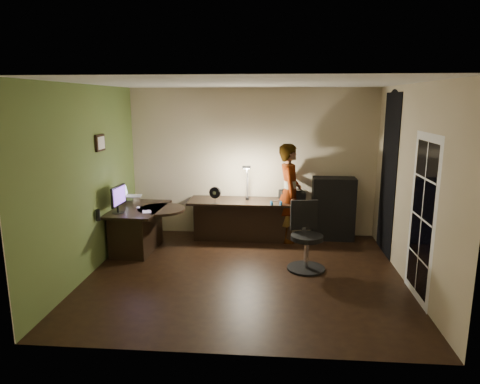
# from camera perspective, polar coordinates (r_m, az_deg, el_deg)

# --- Properties ---
(floor) EXTENTS (4.50, 4.00, 0.01)m
(floor) POSITION_cam_1_polar(r_m,az_deg,el_deg) (6.32, 0.59, -10.99)
(floor) COLOR black
(floor) RESTS_ON ground
(ceiling) EXTENTS (4.50, 4.00, 0.01)m
(ceiling) POSITION_cam_1_polar(r_m,az_deg,el_deg) (5.82, 0.65, 14.37)
(ceiling) COLOR silver
(ceiling) RESTS_ON floor
(wall_back) EXTENTS (4.50, 0.01, 2.70)m
(wall_back) POSITION_cam_1_polar(r_m,az_deg,el_deg) (7.90, 1.65, 3.92)
(wall_back) COLOR #C0B08C
(wall_back) RESTS_ON floor
(wall_front) EXTENTS (4.50, 0.01, 2.70)m
(wall_front) POSITION_cam_1_polar(r_m,az_deg,el_deg) (3.98, -1.42, -4.36)
(wall_front) COLOR #C0B08C
(wall_front) RESTS_ON floor
(wall_left) EXTENTS (0.01, 4.00, 2.70)m
(wall_left) POSITION_cam_1_polar(r_m,az_deg,el_deg) (6.48, -19.70, 1.39)
(wall_left) COLOR #C0B08C
(wall_left) RESTS_ON floor
(wall_right) EXTENTS (0.01, 4.00, 2.70)m
(wall_right) POSITION_cam_1_polar(r_m,az_deg,el_deg) (6.19, 21.93, 0.74)
(wall_right) COLOR #C0B08C
(wall_right) RESTS_ON floor
(green_wall_overlay) EXTENTS (0.00, 4.00, 2.70)m
(green_wall_overlay) POSITION_cam_1_polar(r_m,az_deg,el_deg) (6.47, -19.57, 1.39)
(green_wall_overlay) COLOR #536A30
(green_wall_overlay) RESTS_ON floor
(arched_doorway) EXTENTS (0.01, 0.90, 2.60)m
(arched_doorway) POSITION_cam_1_polar(r_m,az_deg,el_deg) (7.28, 19.18, 2.15)
(arched_doorway) COLOR black
(arched_doorway) RESTS_ON floor
(french_door) EXTENTS (0.02, 0.92, 2.10)m
(french_door) POSITION_cam_1_polar(r_m,az_deg,el_deg) (5.74, 23.10, -3.28)
(french_door) COLOR white
(french_door) RESTS_ON floor
(framed_picture) EXTENTS (0.04, 0.30, 0.25)m
(framed_picture) POSITION_cam_1_polar(r_m,az_deg,el_deg) (6.81, -18.18, 6.24)
(framed_picture) COLOR black
(framed_picture) RESTS_ON wall_left
(desk_left) EXTENTS (0.83, 1.30, 0.73)m
(desk_left) POSITION_cam_1_polar(r_m,az_deg,el_deg) (7.37, -13.27, -4.84)
(desk_left) COLOR black
(desk_left) RESTS_ON floor
(desk_right) EXTENTS (1.94, 0.69, 0.73)m
(desk_right) POSITION_cam_1_polar(r_m,az_deg,el_deg) (7.72, 0.42, -3.75)
(desk_right) COLOR black
(desk_right) RESTS_ON floor
(cabinet) EXTENTS (0.76, 0.39, 1.13)m
(cabinet) POSITION_cam_1_polar(r_m,az_deg,el_deg) (7.89, 12.31, -2.17)
(cabinet) COLOR black
(cabinet) RESTS_ON floor
(laptop_stand) EXTENTS (0.28, 0.26, 0.10)m
(laptop_stand) POSITION_cam_1_polar(r_m,az_deg,el_deg) (7.79, -14.32, -0.88)
(laptop_stand) COLOR silver
(laptop_stand) RESTS_ON desk_left
(laptop) EXTENTS (0.36, 0.34, 0.21)m
(laptop) POSITION_cam_1_polar(r_m,az_deg,el_deg) (7.75, -14.10, 0.21)
(laptop) COLOR silver
(laptop) RESTS_ON laptop_stand
(monitor) EXTENTS (0.12, 0.49, 0.32)m
(monitor) POSITION_cam_1_polar(r_m,az_deg,el_deg) (7.01, -16.02, -1.47)
(monitor) COLOR black
(monitor) RESTS_ON desk_left
(mouse) EXTENTS (0.07, 0.10, 0.03)m
(mouse) POSITION_cam_1_polar(r_m,az_deg,el_deg) (7.27, -13.43, -2.02)
(mouse) COLOR silver
(mouse) RESTS_ON desk_left
(phone) EXTENTS (0.11, 0.15, 0.01)m
(phone) POSITION_cam_1_polar(r_m,az_deg,el_deg) (7.09, -11.27, -2.39)
(phone) COLOR black
(phone) RESTS_ON desk_left
(pen) EXTENTS (0.07, 0.13, 0.01)m
(pen) POSITION_cam_1_polar(r_m,az_deg,el_deg) (7.26, -13.13, -2.12)
(pen) COLOR black
(pen) RESTS_ON desk_left
(speaker) EXTENTS (0.07, 0.07, 0.17)m
(speaker) POSITION_cam_1_polar(r_m,az_deg,el_deg) (6.69, -18.43, -2.95)
(speaker) COLOR black
(speaker) RESTS_ON desk_left
(notepad) EXTENTS (0.18, 0.22, 0.01)m
(notepad) POSITION_cam_1_polar(r_m,az_deg,el_deg) (7.01, -12.32, -2.61)
(notepad) COLOR silver
(notepad) RESTS_ON desk_left
(desk_fan) EXTENTS (0.22, 0.16, 0.31)m
(desk_fan) POSITION_cam_1_polar(r_m,az_deg,el_deg) (7.37, -3.32, -0.48)
(desk_fan) COLOR black
(desk_fan) RESTS_ON desk_right
(headphones) EXTENTS (0.22, 0.14, 0.10)m
(headphones) POSITION_cam_1_polar(r_m,az_deg,el_deg) (7.32, 4.84, -1.45)
(headphones) COLOR #164F8A
(headphones) RESTS_ON desk_right
(printer) EXTENTS (0.48, 0.41, 0.19)m
(printer) POSITION_cam_1_polar(r_m,az_deg,el_deg) (7.73, 6.94, -0.40)
(printer) COLOR black
(printer) RESTS_ON desk_right
(desk_lamp) EXTENTS (0.25, 0.36, 0.71)m
(desk_lamp) POSITION_cam_1_polar(r_m,az_deg,el_deg) (7.60, 0.99, 1.47)
(desk_lamp) COLOR black
(desk_lamp) RESTS_ON desk_right
(office_chair) EXTENTS (0.65, 0.65, 1.01)m
(office_chair) POSITION_cam_1_polar(r_m,az_deg,el_deg) (6.40, 8.93, -5.96)
(office_chair) COLOR black
(office_chair) RESTS_ON floor
(person) EXTENTS (0.42, 0.63, 1.75)m
(person) POSITION_cam_1_polar(r_m,az_deg,el_deg) (7.59, 6.60, -0.14)
(person) COLOR #D8A88C
(person) RESTS_ON floor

